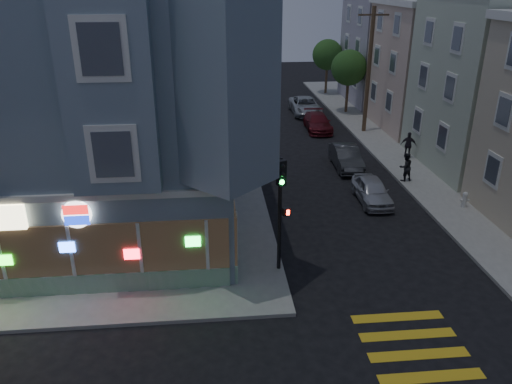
{
  "coord_description": "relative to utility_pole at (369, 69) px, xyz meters",
  "views": [
    {
      "loc": [
        0.26,
        -12.05,
        10.8
      ],
      "look_at": [
        2.03,
        6.47,
        2.87
      ],
      "focal_mm": 35.0,
      "sensor_mm": 36.0,
      "label": 1
    }
  ],
  "objects": [
    {
      "name": "pedestrian_a",
      "position": [
        -0.7,
        -10.27,
        -3.82
      ],
      "size": [
        0.93,
        0.8,
        1.65
      ],
      "primitive_type": "imported",
      "rotation": [
        0.0,
        0.0,
        3.39
      ],
      "color": "black",
      "rests_on": "sidewalk_ne"
    },
    {
      "name": "traffic_signal",
      "position": [
        -9.18,
        -19.12,
        -1.48
      ],
      "size": [
        0.6,
        0.52,
        4.68
      ],
      "rotation": [
        0.0,
        0.0,
        0.42
      ],
      "color": "black",
      "rests_on": "sidewalk_nw"
    },
    {
      "name": "sidewalk_nw",
      "position": [
        -25.5,
        -1.0,
        -4.72
      ],
      "size": [
        33.0,
        42.0,
        0.15
      ],
      "primitive_type": "cube",
      "color": "gray",
      "rests_on": "ground"
    },
    {
      "name": "utility_pole",
      "position": [
        0.0,
        0.0,
        0.0
      ],
      "size": [
        2.2,
        0.3,
        9.0
      ],
      "color": "#4C3826",
      "rests_on": "sidewalk_ne"
    },
    {
      "name": "parked_car_d",
      "position": [
        -3.4,
        6.15,
        -4.08
      ],
      "size": [
        2.39,
        5.14,
        1.42
      ],
      "primitive_type": "imported",
      "rotation": [
        0.0,
        0.0,
        -0.01
      ],
      "color": "#ABB0B6",
      "rests_on": "ground"
    },
    {
      "name": "parked_car_c",
      "position": [
        -3.4,
        0.95,
        -4.15
      ],
      "size": [
        1.97,
        4.52,
        1.29
      ],
      "primitive_type": "imported",
      "rotation": [
        0.0,
        0.0,
        -0.03
      ],
      "color": "maroon",
      "rests_on": "ground"
    },
    {
      "name": "corner_building",
      "position": [
        -18.0,
        -13.02,
        1.02
      ],
      "size": [
        14.6,
        14.6,
        11.4
      ],
      "color": "slate",
      "rests_on": "sidewalk_nw"
    },
    {
      "name": "fire_hydrant",
      "position": [
        1.0,
        -14.07,
        -4.22
      ],
      "size": [
        0.47,
        0.27,
        0.81
      ],
      "color": "silver",
      "rests_on": "sidewalk_ne"
    },
    {
      "name": "ground",
      "position": [
        -12.0,
        -24.0,
        -4.8
      ],
      "size": [
        120.0,
        120.0,
        0.0
      ],
      "primitive_type": "plane",
      "color": "black",
      "rests_on": "ground"
    },
    {
      "name": "street_tree_near",
      "position": [
        0.2,
        6.0,
        -0.86
      ],
      "size": [
        3.0,
        3.0,
        5.3
      ],
      "color": "#4C3826",
      "rests_on": "sidewalk_ne"
    },
    {
      "name": "pedestrian_b",
      "position": [
        1.0,
        -6.35,
        -3.81
      ],
      "size": [
        1.06,
        0.79,
        1.68
      ],
      "primitive_type": "imported",
      "rotation": [
        0.0,
        0.0,
        2.71
      ],
      "color": "#26222A",
      "rests_on": "sidewalk_ne"
    },
    {
      "name": "sidewalk_ne",
      "position": [
        11.0,
        -1.0,
        -4.72
      ],
      "size": [
        24.0,
        42.0,
        0.15
      ],
      "primitive_type": "cube",
      "color": "gray",
      "rests_on": "ground"
    },
    {
      "name": "parked_car_b",
      "position": [
        -3.4,
        -7.5,
        -4.11
      ],
      "size": [
        1.6,
        4.22,
        1.38
      ],
      "primitive_type": "imported",
      "rotation": [
        0.0,
        0.0,
        -0.03
      ],
      "color": "#35363A",
      "rests_on": "ground"
    },
    {
      "name": "parked_car_a",
      "position": [
        -3.4,
        -12.7,
        -4.16
      ],
      "size": [
        1.59,
        3.79,
        1.28
      ],
      "primitive_type": "imported",
      "rotation": [
        0.0,
        0.0,
        -0.02
      ],
      "color": "#B5B7BE",
      "rests_on": "ground"
    },
    {
      "name": "row_house_c",
      "position": [
        7.5,
        1.0,
        -0.15
      ],
      "size": [
        12.0,
        8.6,
        9.0
      ],
      "primitive_type": "cube",
      "color": "#CAAB9C",
      "rests_on": "sidewalk_ne"
    },
    {
      "name": "street_tree_far",
      "position": [
        0.2,
        14.0,
        -0.86
      ],
      "size": [
        3.0,
        3.0,
        5.3
      ],
      "color": "#4C3826",
      "rests_on": "sidewalk_ne"
    },
    {
      "name": "row_house_d",
      "position": [
        7.5,
        10.0,
        0.6
      ],
      "size": [
        12.0,
        8.6,
        10.5
      ],
      "primitive_type": "cube",
      "color": "#948D9B",
      "rests_on": "sidewalk_ne"
    }
  ]
}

